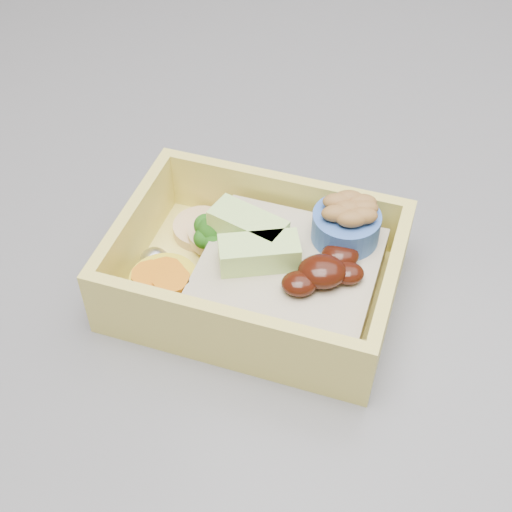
{
  "coord_description": "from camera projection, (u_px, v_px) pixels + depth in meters",
  "views": [
    {
      "loc": [
        -0.19,
        -0.35,
        1.25
      ],
      "look_at": [
        -0.19,
        -0.08,
        0.95
      ],
      "focal_mm": 50.0,
      "sensor_mm": 36.0,
      "label": 1
    }
  ],
  "objects": [
    {
      "name": "bento_box",
      "position": [
        266.0,
        268.0,
        0.41
      ],
      "size": [
        0.19,
        0.16,
        0.06
      ],
      "rotation": [
        0.0,
        0.0,
        -0.33
      ],
      "color": "#E4D35E",
      "rests_on": "island"
    }
  ]
}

